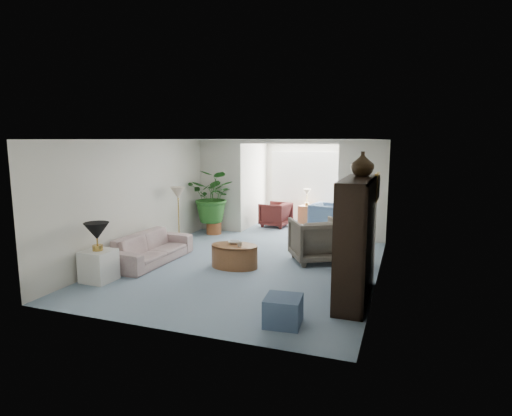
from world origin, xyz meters
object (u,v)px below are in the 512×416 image
at_px(wingback_chair, 316,240).
at_px(side_table_dark, 352,246).
at_px(entertainment_cabinet, 356,240).
at_px(floor_lamp, 178,193).
at_px(coffee_table, 234,256).
at_px(cabinet_urn, 362,164).
at_px(sunroom_chair_blue, 327,217).
at_px(ottoman, 283,311).
at_px(coffee_cup, 239,244).
at_px(plant_pot, 214,228).
at_px(framed_picture, 378,187).
at_px(sunroom_chair_maroon, 276,214).
at_px(coffee_bowl, 234,242).
at_px(table_lamp, 97,231).
at_px(end_table, 99,266).
at_px(sofa, 151,248).
at_px(sunroom_table, 307,215).

distance_m(wingback_chair, side_table_dark, 0.77).
bearing_deg(entertainment_cabinet, floor_lamp, 153.12).
bearing_deg(side_table_dark, coffee_table, -149.41).
height_order(entertainment_cabinet, cabinet_urn, cabinet_urn).
distance_m(coffee_table, wingback_chair, 1.73).
bearing_deg(sunroom_chair_blue, ottoman, -164.11).
relative_size(coffee_cup, plant_pot, 0.26).
distance_m(framed_picture, sunroom_chair_blue, 4.65).
bearing_deg(sunroom_chair_blue, cabinet_urn, -152.58).
height_order(coffee_table, sunroom_chair_maroon, sunroom_chair_maroon).
height_order(coffee_bowl, coffee_cup, coffee_cup).
xyz_separation_m(table_lamp, wingback_chair, (3.37, 2.55, -0.47)).
bearing_deg(end_table, table_lamp, 0.00).
bearing_deg(table_lamp, sofa, 81.57).
bearing_deg(sunroom_chair_blue, end_table, 162.92).
bearing_deg(end_table, plant_pot, 86.56).
distance_m(sofa, coffee_cup, 1.91).
distance_m(end_table, sunroom_table, 6.87).
xyz_separation_m(framed_picture, table_lamp, (-4.62, -1.56, -0.79)).
xyz_separation_m(coffee_table, cabinet_urn, (2.45, -0.44, 1.89)).
distance_m(coffee_cup, entertainment_cabinet, 2.49).
bearing_deg(coffee_table, sunroom_chair_maroon, 95.87).
height_order(sofa, coffee_cup, sofa).
bearing_deg(sunroom_table, cabinet_urn, -68.26).
bearing_deg(end_table, coffee_table, 39.41).
xyz_separation_m(table_lamp, coffee_table, (1.95, 1.60, -0.69)).
bearing_deg(end_table, ottoman, -10.01).
bearing_deg(cabinet_urn, sunroom_chair_maroon, 122.14).
bearing_deg(cabinet_urn, floor_lamp, 158.48).
bearing_deg(sunroom_chair_maroon, sunroom_chair_blue, 100.73).
height_order(floor_lamp, entertainment_cabinet, entertainment_cabinet).
xyz_separation_m(plant_pot, sunroom_chair_blue, (2.77, 1.51, 0.22)).
bearing_deg(coffee_cup, coffee_bowl, 135.00).
distance_m(side_table_dark, sunroom_table, 4.05).
height_order(sunroom_chair_blue, sunroom_table, sunroom_chair_blue).
xyz_separation_m(coffee_bowl, sunroom_chair_blue, (1.13, 4.03, -0.10)).
bearing_deg(sunroom_chair_maroon, framed_picture, 47.38).
xyz_separation_m(coffee_bowl, cabinet_urn, (2.50, -0.54, 1.63)).
xyz_separation_m(coffee_bowl, ottoman, (1.70, -2.33, -0.28)).
distance_m(plant_pot, sunroom_chair_blue, 3.16).
relative_size(sunroom_chair_blue, sunroom_chair_maroon, 1.07).
bearing_deg(ottoman, end_table, 169.99).
bearing_deg(coffee_table, coffee_cup, -33.69).
bearing_deg(cabinet_urn, side_table_dark, 100.76).
bearing_deg(floor_lamp, entertainment_cabinet, -26.88).
relative_size(framed_picture, coffee_table, 0.53).
height_order(sofa, end_table, sofa).
height_order(end_table, plant_pot, end_table).
bearing_deg(entertainment_cabinet, plant_pot, 139.28).
bearing_deg(coffee_bowl, entertainment_cabinet, -22.60).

